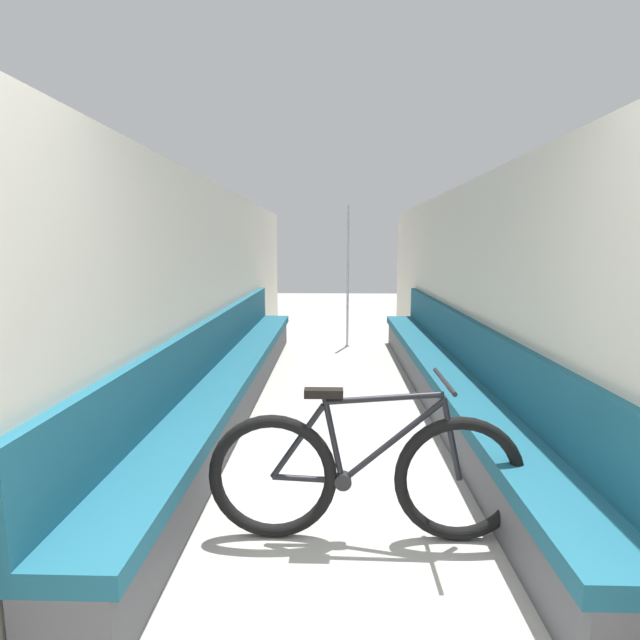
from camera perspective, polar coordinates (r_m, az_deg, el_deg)
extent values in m
cube|color=beige|center=(5.10, -12.36, 3.05)|extent=(0.10, 10.73, 2.16)
cube|color=beige|center=(5.13, 16.78, 2.91)|extent=(0.10, 10.73, 2.16)
cube|color=#4C4C51|center=(5.03, -9.53, -7.62)|extent=(0.38, 6.39, 0.33)
cube|color=#195166|center=(4.97, -9.59, -5.23)|extent=(0.45, 6.39, 0.10)
cube|color=#195166|center=(4.95, -11.80, -2.09)|extent=(0.07, 6.39, 0.45)
cube|color=#4C4C51|center=(5.04, 13.89, -7.69)|extent=(0.38, 6.39, 0.33)
cube|color=#195166|center=(4.99, 13.98, -5.31)|extent=(0.45, 6.39, 0.10)
cube|color=#195166|center=(4.98, 16.20, -2.20)|extent=(0.07, 6.39, 0.45)
torus|color=black|center=(2.77, -5.43, -17.40)|extent=(0.68, 0.07, 0.68)
torus|color=black|center=(2.83, 15.63, -17.13)|extent=(0.68, 0.07, 0.68)
cylinder|color=black|center=(2.76, -1.45, -17.68)|extent=(0.37, 0.03, 0.05)
cylinder|color=black|center=(2.68, -2.55, -13.69)|extent=(0.30, 0.03, 0.41)
cylinder|color=black|center=(2.67, 1.50, -13.28)|extent=(0.13, 0.03, 0.48)
cylinder|color=black|center=(2.69, 8.23, -13.58)|extent=(0.54, 0.03, 0.47)
cylinder|color=black|center=(2.61, 7.26, -8.87)|extent=(0.62, 0.03, 0.08)
cylinder|color=black|center=(2.73, 14.80, -13.01)|extent=(0.13, 0.03, 0.45)
cylinder|color=black|center=(2.76, 2.55, -17.88)|extent=(0.09, 0.06, 0.09)
cube|color=black|center=(2.59, 0.43, -8.35)|extent=(0.20, 0.07, 0.04)
cylinder|color=black|center=(2.63, 14.01, -6.80)|extent=(0.02, 0.46, 0.02)
cylinder|color=gray|center=(7.76, 3.13, -2.97)|extent=(0.08, 0.08, 0.01)
cylinder|color=silver|center=(7.62, 3.19, 4.91)|extent=(0.04, 0.04, 2.14)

